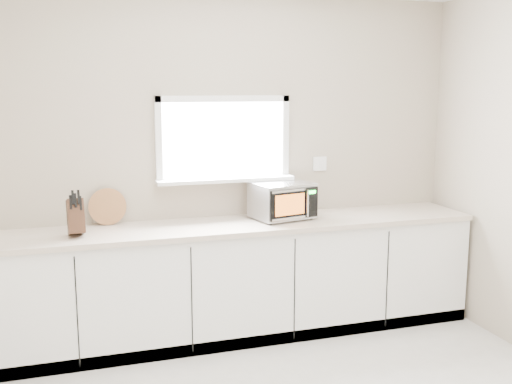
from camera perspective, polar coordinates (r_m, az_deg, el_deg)
name	(u,v)px	position (r m, az deg, el deg)	size (l,w,h in m)	color
back_wall	(223,162)	(4.88, -3.12, 2.85)	(4.00, 0.17, 2.70)	#AFA68B
cabinets	(234,282)	(4.80, -2.13, -8.57)	(3.92, 0.60, 0.88)	white
countertop	(234,226)	(4.67, -2.13, -3.24)	(3.92, 0.64, 0.04)	beige
microwave	(283,200)	(4.80, 2.55, -0.77)	(0.52, 0.45, 0.29)	black
knife_block	(76,216)	(4.42, -16.80, -2.20)	(0.13, 0.24, 0.34)	#452918
cutting_board	(107,207)	(4.73, -13.96, -1.35)	(0.28, 0.28, 0.02)	olive
coffee_grinder	(298,207)	(4.83, 3.99, -1.40)	(0.12, 0.12, 0.20)	#B6B9BE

